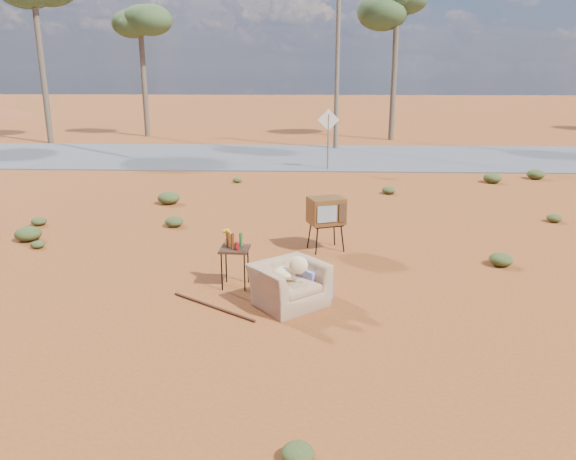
{
  "coord_description": "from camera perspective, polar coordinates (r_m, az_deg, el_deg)",
  "views": [
    {
      "loc": [
        0.9,
        -8.36,
        3.61
      ],
      "look_at": [
        0.5,
        1.29,
        0.8
      ],
      "focal_mm": 35.0,
      "sensor_mm": 36.0,
      "label": 1
    }
  ],
  "objects": [
    {
      "name": "highway",
      "position": [
        23.65,
        0.18,
        7.48
      ],
      "size": [
        140.0,
        7.0,
        0.04
      ],
      "primitive_type": "cube",
      "color": "#565659",
      "rests_on": "ground"
    },
    {
      "name": "eucalyptus_center",
      "position": [
        29.78,
        11.05,
        21.36
      ],
      "size": [
        3.2,
        3.2,
        7.6
      ],
      "color": "brown",
      "rests_on": "ground"
    },
    {
      "name": "armchair",
      "position": [
        8.83,
        0.5,
        -4.9
      ],
      "size": [
        1.32,
        1.38,
        0.92
      ],
      "rotation": [
        0.0,
        0.0,
        0.69
      ],
      "color": "#9A7554",
      "rests_on": "ground"
    },
    {
      "name": "eucalyptus_near_left",
      "position": [
        31.69,
        -14.75,
        19.04
      ],
      "size": [
        3.2,
        3.2,
        6.6
      ],
      "color": "brown",
      "rests_on": "ground"
    },
    {
      "name": "tv_unit",
      "position": [
        11.33,
        3.91,
        1.89
      ],
      "size": [
        0.82,
        0.74,
        1.09
      ],
      "rotation": [
        0.0,
        0.0,
        0.36
      ],
      "color": "black",
      "rests_on": "ground"
    },
    {
      "name": "ground",
      "position": [
        9.15,
        -3.47,
        -7.04
      ],
      "size": [
        140.0,
        140.0,
        0.0
      ],
      "primitive_type": "plane",
      "color": "#95441D",
      "rests_on": "ground"
    },
    {
      "name": "rusty_bar",
      "position": [
        8.89,
        -7.62,
        -7.72
      ],
      "size": [
        1.44,
        1.03,
        0.05
      ],
      "primitive_type": "cylinder",
      "rotation": [
        0.0,
        1.57,
        -0.61
      ],
      "color": "#4D2714",
      "rests_on": "ground"
    },
    {
      "name": "utility_pole_center",
      "position": [
        25.89,
        5.05,
        17.34
      ],
      "size": [
        1.4,
        0.2,
        8.0
      ],
      "color": "brown",
      "rests_on": "ground"
    },
    {
      "name": "road_sign",
      "position": [
        20.48,
        4.12,
        10.26
      ],
      "size": [
        0.78,
        0.06,
        2.19
      ],
      "color": "brown",
      "rests_on": "ground"
    },
    {
      "name": "scrub_patch",
      "position": [
        13.35,
        -5.12,
        1.08
      ],
      "size": [
        17.49,
        8.07,
        0.33
      ],
      "color": "#3F4C21",
      "rests_on": "ground"
    },
    {
      "name": "side_table",
      "position": [
        9.49,
        -5.61,
        -1.64
      ],
      "size": [
        0.5,
        0.5,
        0.97
      ],
      "rotation": [
        0.0,
        0.0,
        -0.04
      ],
      "color": "#362113",
      "rests_on": "ground"
    }
  ]
}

